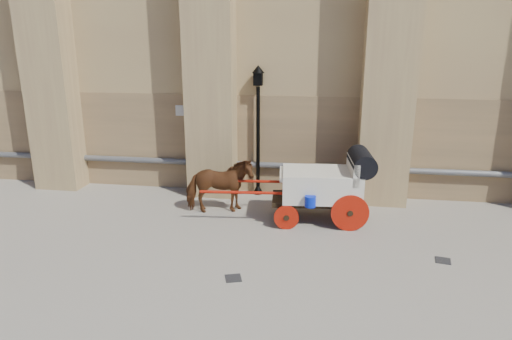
# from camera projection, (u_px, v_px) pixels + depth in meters

# --- Properties ---
(ground) EXTENTS (90.00, 90.00, 0.00)m
(ground) POSITION_uv_depth(u_px,v_px,m) (219.00, 246.00, 10.58)
(ground) COLOR #70685C
(ground) RESTS_ON ground
(horse) EXTENTS (1.96, 1.26, 1.53)m
(horse) POSITION_uv_depth(u_px,v_px,m) (219.00, 186.00, 12.40)
(horse) COLOR #592D11
(horse) RESTS_ON ground
(carriage) EXTENTS (4.47, 1.67, 1.92)m
(carriage) POSITION_uv_depth(u_px,v_px,m) (327.00, 183.00, 11.78)
(carriage) COLOR black
(carriage) RESTS_ON ground
(street_lamp) EXTENTS (0.36, 0.36, 3.89)m
(street_lamp) POSITION_uv_depth(u_px,v_px,m) (258.00, 127.00, 13.55)
(street_lamp) COLOR black
(street_lamp) RESTS_ON ground
(drain_grate_near) EXTENTS (0.40, 0.40, 0.01)m
(drain_grate_near) POSITION_uv_depth(u_px,v_px,m) (233.00, 278.00, 9.17)
(drain_grate_near) COLOR black
(drain_grate_near) RESTS_ON ground
(drain_grate_far) EXTENTS (0.37, 0.37, 0.01)m
(drain_grate_far) POSITION_uv_depth(u_px,v_px,m) (443.00, 261.00, 9.89)
(drain_grate_far) COLOR black
(drain_grate_far) RESTS_ON ground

